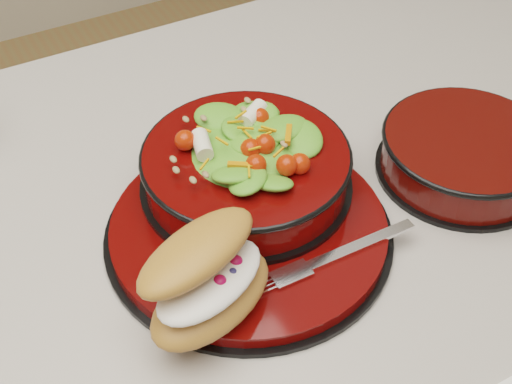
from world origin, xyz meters
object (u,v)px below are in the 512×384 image
extra_bowl (465,153)px  fork (340,254)px  salad_bowl (246,162)px  island_counter (262,376)px  dinner_plate (250,229)px  croissant (207,278)px

extra_bowl → fork: bearing=-165.2°
salad_bowl → island_counter: bearing=34.8°
dinner_plate → fork: size_ratio=1.86×
dinner_plate → croissant: 0.13m
salad_bowl → fork: salad_bowl is taller
extra_bowl → island_counter: bearing=152.5°
island_counter → croissant: size_ratio=7.77×
croissant → extra_bowl: 0.36m
croissant → fork: 0.15m
croissant → fork: (0.15, -0.01, -0.04)m
fork → island_counter: bearing=-0.6°
extra_bowl → croissant: bearing=-172.1°
dinner_plate → extra_bowl: bearing=-6.0°
fork → extra_bowl: 0.22m
salad_bowl → fork: (0.04, -0.14, -0.03)m
dinner_plate → fork: bearing=-54.5°
island_counter → dinner_plate: bearing=-128.1°
island_counter → fork: fork is taller
island_counter → extra_bowl: (0.21, -0.11, 0.48)m
dinner_plate → salad_bowl: size_ratio=1.31×
salad_bowl → extra_bowl: salad_bowl is taller
dinner_plate → extra_bowl: size_ratio=1.54×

